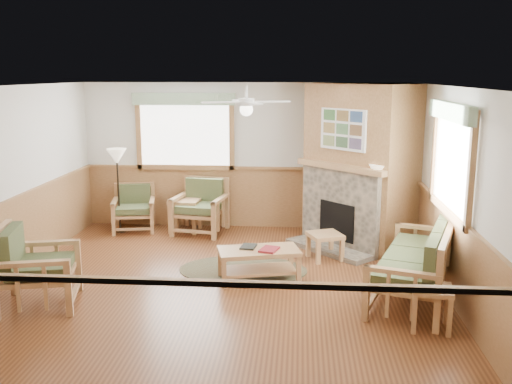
# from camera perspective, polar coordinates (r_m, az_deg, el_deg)

# --- Properties ---
(floor) EXTENTS (6.00, 6.00, 0.01)m
(floor) POSITION_cam_1_polar(r_m,az_deg,el_deg) (8.08, -3.26, -9.03)
(floor) COLOR brown
(floor) RESTS_ON ground
(ceiling) EXTENTS (6.00, 6.00, 0.01)m
(ceiling) POSITION_cam_1_polar(r_m,az_deg,el_deg) (7.55, -3.50, 10.53)
(ceiling) COLOR white
(ceiling) RESTS_ON floor
(wall_back) EXTENTS (6.00, 0.02, 2.70)m
(wall_back) POSITION_cam_1_polar(r_m,az_deg,el_deg) (10.64, -1.18, 3.62)
(wall_back) COLOR silver
(wall_back) RESTS_ON floor
(wall_front) EXTENTS (6.00, 0.02, 2.70)m
(wall_front) POSITION_cam_1_polar(r_m,az_deg,el_deg) (4.84, -8.22, -6.58)
(wall_front) COLOR silver
(wall_front) RESTS_ON floor
(wall_left) EXTENTS (0.02, 6.00, 2.70)m
(wall_left) POSITION_cam_1_polar(r_m,az_deg,el_deg) (8.63, -23.51, 0.71)
(wall_left) COLOR silver
(wall_left) RESTS_ON floor
(wall_right) EXTENTS (0.02, 6.00, 2.70)m
(wall_right) POSITION_cam_1_polar(r_m,az_deg,el_deg) (7.88, 18.79, 0.08)
(wall_right) COLOR silver
(wall_right) RESTS_ON floor
(wainscot) EXTENTS (6.00, 6.00, 1.10)m
(wainscot) POSITION_cam_1_polar(r_m,az_deg,el_deg) (7.90, -3.31, -5.26)
(wainscot) COLOR olive
(wainscot) RESTS_ON floor
(fireplace) EXTENTS (3.11, 3.11, 2.70)m
(fireplace) POSITION_cam_1_polar(r_m,az_deg,el_deg) (9.70, 10.41, 2.63)
(fireplace) COLOR olive
(fireplace) RESTS_ON floor
(window_back) EXTENTS (1.90, 0.16, 1.50)m
(window_back) POSITION_cam_1_polar(r_m,az_deg,el_deg) (10.66, -7.22, 9.92)
(window_back) COLOR white
(window_back) RESTS_ON wall_back
(window_right) EXTENTS (0.16, 1.90, 1.50)m
(window_right) POSITION_cam_1_polar(r_m,az_deg,el_deg) (7.53, 19.46, 8.59)
(window_right) COLOR white
(window_right) RESTS_ON wall_right
(ceiling_fan) EXTENTS (1.59, 1.59, 0.36)m
(ceiling_fan) POSITION_cam_1_polar(r_m,az_deg,el_deg) (7.82, -0.98, 10.30)
(ceiling_fan) COLOR white
(ceiling_fan) RESTS_ON ceiling
(sofa) EXTENTS (2.31, 1.53, 0.99)m
(sofa) POSITION_cam_1_polar(r_m,az_deg,el_deg) (7.73, 15.61, -6.52)
(sofa) COLOR #B08152
(sofa) RESTS_ON floor
(armchair_back_left) EXTENTS (0.88, 0.88, 0.83)m
(armchair_back_left) POSITION_cam_1_polar(r_m,az_deg,el_deg) (10.76, -12.12, -1.60)
(armchair_back_left) COLOR #B08152
(armchair_back_left) RESTS_ON floor
(armchair_back_right) EXTENTS (1.00, 1.00, 0.97)m
(armchair_back_right) POSITION_cam_1_polar(r_m,az_deg,el_deg) (10.40, -5.64, -1.47)
(armchair_back_right) COLOR #B08152
(armchair_back_right) RESTS_ON floor
(armchair_left) EXTENTS (1.10, 1.10, 1.02)m
(armchair_left) POSITION_cam_1_polar(r_m,az_deg,el_deg) (7.65, -20.95, -6.94)
(armchair_left) COLOR #B08152
(armchair_left) RESTS_ON floor
(coffee_table) EXTENTS (1.23, 0.82, 0.45)m
(coffee_table) POSITION_cam_1_polar(r_m,az_deg,el_deg) (8.09, 0.27, -7.26)
(coffee_table) COLOR #B08152
(coffee_table) RESTS_ON floor
(end_table_chairs) EXTENTS (0.57, 0.55, 0.60)m
(end_table_chairs) POSITION_cam_1_polar(r_m,az_deg,el_deg) (10.56, -7.09, -2.33)
(end_table_chairs) COLOR #B08152
(end_table_chairs) RESTS_ON floor
(end_table_sofa) EXTENTS (0.50, 0.49, 0.50)m
(end_table_sofa) POSITION_cam_1_polar(r_m,az_deg,el_deg) (6.90, 17.08, -11.02)
(end_table_sofa) COLOR #B08152
(end_table_sofa) RESTS_ON floor
(footstool) EXTENTS (0.62, 0.62, 0.42)m
(footstool) POSITION_cam_1_polar(r_m,az_deg,el_deg) (9.02, 6.90, -5.40)
(footstool) COLOR #B08152
(footstool) RESTS_ON floor
(braided_rug) EXTENTS (2.12, 2.12, 0.01)m
(braided_rug) POSITION_cam_1_polar(r_m,az_deg,el_deg) (8.53, -1.30, -7.78)
(braided_rug) COLOR #4C462E
(braided_rug) RESTS_ON floor
(floor_lamp_left) EXTENTS (0.38, 0.38, 1.54)m
(floor_lamp_left) POSITION_cam_1_polar(r_m,az_deg,el_deg) (10.69, -13.59, 0.18)
(floor_lamp_left) COLOR black
(floor_lamp_left) RESTS_ON floor
(floor_lamp_right) EXTENTS (0.36, 0.36, 1.49)m
(floor_lamp_right) POSITION_cam_1_polar(r_m,az_deg,el_deg) (9.13, 12.11, -1.87)
(floor_lamp_right) COLOR black
(floor_lamp_right) RESTS_ON floor
(book_red) EXTENTS (0.30, 0.35, 0.03)m
(book_red) POSITION_cam_1_polar(r_m,az_deg,el_deg) (7.95, 1.33, -5.67)
(book_red) COLOR maroon
(book_red) RESTS_ON coffee_table
(book_dark) EXTENTS (0.24, 0.30, 0.03)m
(book_dark) POSITION_cam_1_polar(r_m,az_deg,el_deg) (8.09, -0.76, -5.40)
(book_dark) COLOR black
(book_dark) RESTS_ON coffee_table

